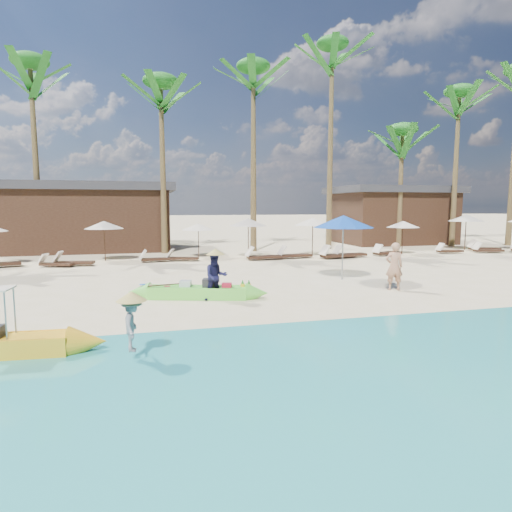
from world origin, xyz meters
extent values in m
plane|color=beige|center=(0.00, 0.00, 0.00)|extent=(240.00, 240.00, 0.00)
cube|color=tan|center=(0.00, -5.00, 0.00)|extent=(240.00, 4.50, 0.01)
cube|color=#62DD43|center=(-2.89, 0.88, 0.18)|extent=(3.10, 1.46, 0.37)
cube|color=white|center=(-2.89, 0.88, 0.20)|extent=(2.65, 1.17, 0.16)
cube|color=#262628|center=(-2.52, 0.77, 0.45)|extent=(0.51, 0.44, 0.34)
cube|color=silver|center=(-3.24, 1.04, 0.42)|extent=(0.40, 0.37, 0.27)
cube|color=#B61831|center=(-2.02, 0.58, 0.39)|extent=(0.34, 0.31, 0.21)
cylinder|color=#B61831|center=(-3.80, 1.20, 0.33)|extent=(0.21, 0.21, 0.09)
cylinder|color=#262628|center=(-4.06, 1.17, 0.32)|extent=(0.19, 0.19, 0.08)
sphere|color=#C3BA7A|center=(-4.32, 1.30, 0.37)|extent=(0.17, 0.17, 0.17)
cylinder|color=yellow|center=(-1.53, 0.57, 0.37)|extent=(0.13, 0.13, 0.17)
cylinder|color=yellow|center=(-1.34, 0.51, 0.37)|extent=(0.13, 0.13, 0.17)
imported|color=tan|center=(3.74, 0.57, 0.82)|extent=(0.67, 0.53, 1.63)
imported|color=#131436|center=(-2.38, 0.46, 0.73)|extent=(0.74, 0.59, 1.46)
imported|color=gray|center=(-4.66, -4.19, 0.68)|extent=(0.40, 0.66, 1.01)
cylinder|color=#99999E|center=(2.93, 2.86, 1.21)|extent=(0.05, 0.05, 2.43)
cone|color=#1246B1|center=(2.93, 2.86, 2.26)|extent=(2.32, 2.32, 0.48)
cube|color=#372216|center=(-8.50, 9.37, 0.14)|extent=(1.61, 0.96, 0.11)
cube|color=beige|center=(-9.14, 9.58, 0.41)|extent=(0.48, 0.58, 0.45)
cylinder|color=#372216|center=(-6.53, 11.24, 1.01)|extent=(0.05, 0.05, 2.02)
cone|color=beige|center=(-6.53, 11.24, 1.88)|extent=(2.02, 2.02, 0.40)
cube|color=#372216|center=(-7.76, 9.56, 0.15)|extent=(1.82, 0.85, 0.12)
cube|color=beige|center=(-8.53, 9.68, 0.46)|extent=(0.48, 0.63, 0.51)
cube|color=#372216|center=(-3.90, 10.13, 0.14)|extent=(1.65, 0.69, 0.11)
cube|color=beige|center=(-4.60, 10.05, 0.42)|extent=(0.41, 0.55, 0.47)
cylinder|color=#372216|center=(-1.62, 11.50, 0.92)|extent=(0.05, 0.05, 1.84)
cone|color=beige|center=(-1.62, 11.50, 1.71)|extent=(1.84, 1.84, 0.37)
cube|color=#372216|center=(-2.57, 10.17, 0.14)|extent=(1.64, 0.94, 0.11)
cube|color=beige|center=(-3.23, 10.37, 0.41)|extent=(0.48, 0.59, 0.46)
cylinder|color=#372216|center=(1.05, 10.77, 1.06)|extent=(0.05, 0.05, 2.11)
cone|color=beige|center=(1.05, 10.77, 1.96)|extent=(2.11, 2.11, 0.42)
cube|color=#372216|center=(1.63, 9.52, 0.16)|extent=(1.84, 0.62, 0.13)
cube|color=beige|center=(0.82, 9.50, 0.49)|extent=(0.42, 0.60, 0.54)
cube|color=#372216|center=(3.46, 9.80, 0.16)|extent=(1.81, 0.68, 0.13)
cube|color=beige|center=(2.68, 9.75, 0.47)|extent=(0.43, 0.60, 0.52)
cylinder|color=#372216|center=(4.70, 10.40, 1.06)|extent=(0.05, 0.05, 2.13)
cone|color=beige|center=(4.70, 10.40, 1.98)|extent=(2.13, 2.13, 0.43)
cube|color=#372216|center=(6.58, 9.44, 0.16)|extent=(1.82, 0.65, 0.13)
cube|color=beige|center=(5.79, 9.41, 0.48)|extent=(0.43, 0.60, 0.53)
cube|color=#372216|center=(5.68, 9.11, 0.17)|extent=(1.97, 0.87, 0.13)
cube|color=beige|center=(4.85, 9.00, 0.50)|extent=(0.51, 0.67, 0.56)
cylinder|color=#372216|center=(10.25, 10.07, 0.96)|extent=(0.05, 0.05, 1.92)
cone|color=beige|center=(10.25, 10.07, 1.78)|extent=(1.92, 1.92, 0.38)
cube|color=#372216|center=(9.05, 9.71, 0.15)|extent=(1.77, 0.89, 0.12)
cube|color=beige|center=(8.32, 9.55, 0.45)|extent=(0.49, 0.62, 0.49)
cylinder|color=#372216|center=(15.74, 11.40, 1.12)|extent=(0.06, 0.06, 2.24)
cone|color=beige|center=(15.74, 11.40, 2.08)|extent=(2.24, 2.24, 0.45)
cube|color=#372216|center=(13.39, 9.85, 0.14)|extent=(1.57, 0.61, 0.11)
cube|color=beige|center=(12.71, 9.90, 0.41)|extent=(0.38, 0.52, 0.45)
cube|color=#372216|center=(16.36, 10.37, 0.16)|extent=(1.91, 1.12, 0.13)
cube|color=beige|center=(15.60, 10.62, 0.48)|extent=(0.57, 0.68, 0.53)
cube|color=#372216|center=(15.82, 9.44, 0.15)|extent=(1.76, 0.86, 0.12)
cube|color=beige|center=(15.09, 9.58, 0.45)|extent=(0.47, 0.61, 0.49)
cone|color=brown|center=(-10.45, 15.08, 5.45)|extent=(0.40, 0.40, 10.89)
ellipsoid|color=#195E17|center=(-10.45, 15.08, 10.89)|extent=(2.08, 2.08, 0.88)
cone|color=brown|center=(-3.36, 14.27, 5.04)|extent=(0.40, 0.40, 10.08)
ellipsoid|color=#195E17|center=(-3.36, 14.27, 10.08)|extent=(2.08, 2.08, 0.88)
cone|color=brown|center=(2.15, 14.01, 5.63)|extent=(0.40, 0.40, 11.26)
ellipsoid|color=#195E17|center=(2.15, 14.01, 11.26)|extent=(2.08, 2.08, 0.88)
cone|color=brown|center=(7.45, 14.38, 6.58)|extent=(0.40, 0.40, 13.16)
ellipsoid|color=#195E17|center=(7.45, 14.38, 13.16)|extent=(2.08, 2.08, 0.88)
cone|color=brown|center=(12.84, 14.52, 4.04)|extent=(0.40, 0.40, 8.07)
ellipsoid|color=#195E17|center=(12.84, 14.52, 8.07)|extent=(2.08, 2.08, 0.88)
cone|color=brown|center=(16.57, 13.68, 5.32)|extent=(0.40, 0.40, 10.64)
ellipsoid|color=#195E17|center=(16.57, 13.68, 10.64)|extent=(2.08, 2.08, 0.88)
cube|color=#372216|center=(-8.00, 17.50, 1.90)|extent=(10.00, 6.00, 3.80)
cube|color=#2D2D33|center=(-8.00, 17.50, 4.05)|extent=(10.80, 6.60, 0.50)
cube|color=#372216|center=(14.00, 17.50, 1.90)|extent=(8.00, 6.00, 3.80)
cube|color=#2D2D33|center=(14.00, 17.50, 4.05)|extent=(8.80, 6.60, 0.50)
camera|label=1|loc=(-4.34, -12.19, 2.86)|focal=30.00mm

